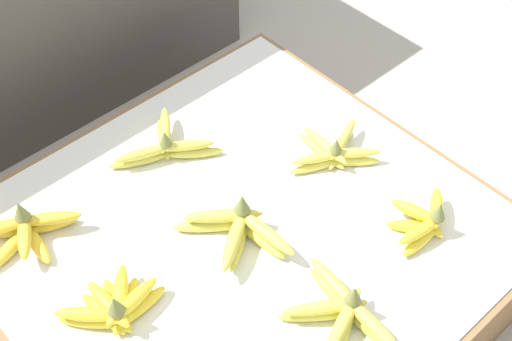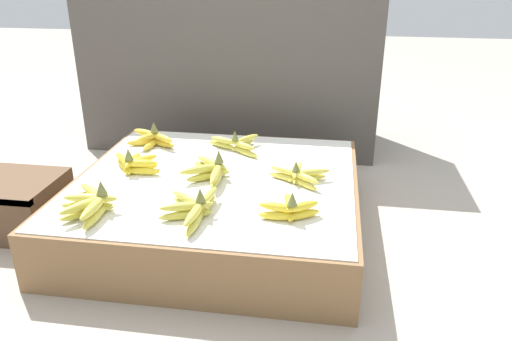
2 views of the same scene
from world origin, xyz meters
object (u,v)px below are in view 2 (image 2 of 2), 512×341
(wooden_crate, at_px, (13,204))
(banana_bunch_back_left, at_px, (152,139))
(banana_bunch_front_left, at_px, (92,204))
(banana_bunch_middle_midleft, at_px, (211,170))
(banana_bunch_middle_midright, at_px, (299,175))
(banana_bunch_front_midleft, at_px, (195,208))
(banana_bunch_back_midleft, at_px, (237,144))
(banana_bunch_front_midright, at_px, (290,209))
(banana_bunch_middle_left, at_px, (134,164))

(wooden_crate, xyz_separation_m, banana_bunch_back_left, (0.39, 0.39, 0.13))
(banana_bunch_front_left, distance_m, banana_bunch_middle_midleft, 0.43)
(wooden_crate, height_order, banana_bunch_back_left, banana_bunch_back_left)
(banana_bunch_middle_midright, bearing_deg, wooden_crate, -172.92)
(banana_bunch_front_midleft, xyz_separation_m, banana_bunch_back_midleft, (0.02, 0.57, -0.00))
(banana_bunch_middle_midleft, xyz_separation_m, banana_bunch_back_left, (-0.32, 0.29, -0.00))
(banana_bunch_front_left, distance_m, banana_bunch_front_midright, 0.60)
(banana_bunch_middle_midleft, relative_size, banana_bunch_back_left, 1.12)
(banana_bunch_middle_left, bearing_deg, banana_bunch_middle_midright, 0.19)
(wooden_crate, bearing_deg, banana_bunch_middle_midright, 7.08)
(banana_bunch_front_left, xyz_separation_m, banana_bunch_middle_midright, (0.60, 0.33, -0.01))
(banana_bunch_middle_midright, distance_m, banana_bunch_back_left, 0.68)
(banana_bunch_front_midleft, height_order, banana_bunch_middle_midright, banana_bunch_front_midleft)
(banana_bunch_front_midleft, bearing_deg, banana_bunch_middle_left, 135.79)
(banana_bunch_front_left, distance_m, banana_bunch_front_midleft, 0.32)
(banana_bunch_front_midright, height_order, banana_bunch_back_left, banana_bunch_back_left)
(banana_bunch_front_midright, bearing_deg, banana_bunch_front_left, -173.93)
(banana_bunch_front_left, height_order, banana_bunch_middle_left, banana_bunch_front_left)
(banana_bunch_middle_midleft, bearing_deg, banana_bunch_front_midright, -38.92)
(banana_bunch_front_midright, bearing_deg, banana_bunch_middle_midright, 88.55)
(banana_bunch_front_left, xyz_separation_m, banana_bunch_back_midleft, (0.34, 0.60, -0.00))
(wooden_crate, relative_size, banana_bunch_front_left, 1.40)
(banana_bunch_middle_left, height_order, banana_bunch_middle_midright, banana_bunch_middle_left)
(banana_bunch_front_midleft, relative_size, banana_bunch_back_midleft, 1.13)
(banana_bunch_middle_midright, height_order, banana_bunch_back_midleft, banana_bunch_back_midleft)
(banana_bunch_front_midleft, height_order, banana_bunch_front_midright, same)
(wooden_crate, relative_size, banana_bunch_middle_midleft, 1.36)
(banana_bunch_front_midleft, bearing_deg, banana_bunch_back_left, 120.75)
(banana_bunch_middle_midleft, xyz_separation_m, banana_bunch_middle_midright, (0.31, 0.02, -0.01))
(banana_bunch_middle_midleft, bearing_deg, banana_bunch_front_left, -134.41)
(banana_bunch_back_left, bearing_deg, banana_bunch_front_left, -87.80)
(wooden_crate, distance_m, banana_bunch_middle_left, 0.46)
(wooden_crate, bearing_deg, banana_bunch_middle_left, 16.37)
(wooden_crate, bearing_deg, banana_bunch_back_midleft, 27.78)
(banana_bunch_middle_left, distance_m, banana_bunch_back_left, 0.27)
(banana_bunch_front_midright, distance_m, banana_bunch_middle_midleft, 0.38)
(banana_bunch_front_midright, bearing_deg, banana_bunch_middle_midleft, 141.08)
(banana_bunch_front_midleft, height_order, banana_bunch_back_midleft, banana_bunch_front_midleft)
(banana_bunch_front_midright, height_order, banana_bunch_middle_left, banana_bunch_middle_left)
(banana_bunch_front_midright, xyz_separation_m, banana_bunch_middle_left, (-0.59, 0.26, 0.00))
(banana_bunch_middle_left, height_order, banana_bunch_back_midleft, banana_bunch_middle_left)
(banana_bunch_back_left, xyz_separation_m, banana_bunch_back_midleft, (0.36, 0.00, -0.00))
(banana_bunch_front_midleft, bearing_deg, wooden_crate, 166.69)
(banana_bunch_front_left, xyz_separation_m, banana_bunch_middle_midleft, (0.30, 0.30, 0.00))
(banana_bunch_front_midleft, bearing_deg, banana_bunch_back_midleft, 87.89)
(wooden_crate, distance_m, banana_bunch_front_midleft, 0.76)
(banana_bunch_front_midleft, distance_m, banana_bunch_middle_midright, 0.42)
(banana_bunch_front_left, height_order, banana_bunch_middle_midright, banana_bunch_front_left)
(banana_bunch_front_left, relative_size, banana_bunch_back_midleft, 1.01)
(banana_bunch_front_midleft, distance_m, banana_bunch_front_midright, 0.28)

